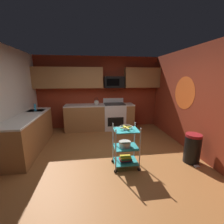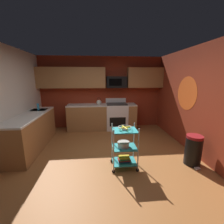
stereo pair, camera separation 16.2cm
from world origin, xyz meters
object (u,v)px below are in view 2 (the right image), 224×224
object	(u,v)px
book_stack	(124,159)
dish_soap_bottle	(38,107)
rolling_cart	(124,147)
kettle	(99,102)
fruit_bowl	(125,128)
microwave	(116,82)
mixing_bowl_large	(123,144)
trash_can	(193,150)
oven_range	(117,116)

from	to	relation	value
book_stack	dish_soap_bottle	xyz separation A→B (m)	(-2.29, 1.68, 0.84)
rolling_cart	kettle	bearing A→B (deg)	101.50
fruit_bowl	dish_soap_bottle	size ratio (longest dim) A/B	1.36
kettle	microwave	bearing A→B (deg)	9.61
microwave	mixing_bowl_large	world-z (taller)	microwave
microwave	trash_can	xyz separation A→B (m)	(1.37, -2.61, -1.37)
mixing_bowl_large	book_stack	world-z (taller)	mixing_bowl_large
fruit_bowl	book_stack	distance (m)	0.69
mixing_bowl_large	trash_can	bearing A→B (deg)	-0.85
microwave	book_stack	xyz separation A→B (m)	(-0.14, -2.59, -1.52)
oven_range	fruit_bowl	distance (m)	2.52
rolling_cart	mixing_bowl_large	bearing A→B (deg)	180.00
microwave	fruit_bowl	bearing A→B (deg)	-92.99
book_stack	trash_can	size ratio (longest dim) A/B	0.40
oven_range	trash_can	xyz separation A→B (m)	(1.37, -2.51, -0.15)
fruit_bowl	mixing_bowl_large	distance (m)	0.36
rolling_cart	book_stack	world-z (taller)	rolling_cart
book_stack	microwave	bearing A→B (deg)	87.01
fruit_bowl	dish_soap_bottle	bearing A→B (deg)	143.73
microwave	trash_can	world-z (taller)	microwave
fruit_bowl	kettle	size ratio (longest dim) A/B	1.03
microwave	trash_can	bearing A→B (deg)	-62.36
microwave	kettle	bearing A→B (deg)	-170.39
trash_can	dish_soap_bottle	bearing A→B (deg)	155.83
oven_range	microwave	size ratio (longest dim) A/B	1.57
book_stack	kettle	xyz separation A→B (m)	(-0.51, 2.48, 0.81)
book_stack	kettle	distance (m)	2.66
oven_range	fruit_bowl	world-z (taller)	oven_range
microwave	dish_soap_bottle	size ratio (longest dim) A/B	3.50
book_stack	oven_range	bearing A→B (deg)	86.87
book_stack	rolling_cart	bearing A→B (deg)	0.00
microwave	rolling_cart	bearing A→B (deg)	-92.99
rolling_cart	book_stack	size ratio (longest dim) A/B	3.46
fruit_bowl	trash_can	distance (m)	1.60
rolling_cart	dish_soap_bottle	distance (m)	2.90
microwave	book_stack	size ratio (longest dim) A/B	2.65
dish_soap_bottle	microwave	bearing A→B (deg)	20.61
rolling_cart	kettle	size ratio (longest dim) A/B	3.47
fruit_bowl	kettle	distance (m)	2.54
microwave	fruit_bowl	world-z (taller)	microwave
microwave	trash_can	distance (m)	3.25
mixing_bowl_large	dish_soap_bottle	xyz separation A→B (m)	(-2.27, 1.68, 0.50)
kettle	trash_can	distance (m)	3.28
kettle	trash_can	bearing A→B (deg)	-51.27
rolling_cart	dish_soap_bottle	bearing A→B (deg)	143.73
fruit_bowl	mixing_bowl_large	world-z (taller)	fruit_bowl
oven_range	trash_can	bearing A→B (deg)	-61.39
mixing_bowl_large	rolling_cart	bearing A→B (deg)	-0.00
mixing_bowl_large	trash_can	distance (m)	1.54
rolling_cart	dish_soap_bottle	xyz separation A→B (m)	(-2.29, 1.68, 0.57)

